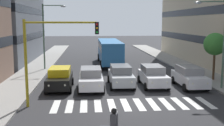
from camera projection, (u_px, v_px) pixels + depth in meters
ground_plane at (132, 104)px, 18.11m from camera, size 180.00×180.00×0.00m
crosswalk_markings at (132, 104)px, 18.11m from camera, size 10.35×2.80×0.01m
car_0 at (189, 77)px, 22.80m from camera, size 2.02×4.44×1.72m
car_1 at (153, 76)px, 23.17m from camera, size 2.02×4.44×1.72m
car_2 at (121, 76)px, 23.22m from camera, size 2.02×4.44×1.72m
car_3 at (91, 78)px, 22.04m from camera, size 2.02×4.44×1.72m
car_4 at (60, 78)px, 22.18m from camera, size 2.02×4.44×1.72m
bus_behind_traffic at (110, 50)px, 35.06m from camera, size 2.78×10.50×3.00m
traffic_light_gantry at (47, 48)px, 17.18m from camera, size 4.63×0.36×5.50m
street_lamp_left at (219, 35)px, 21.39m from camera, size 2.57×0.28×6.86m
street_lamp_right at (47, 30)px, 30.41m from camera, size 2.57×0.28×7.11m
street_tree_1 at (215, 44)px, 24.76m from camera, size 2.01×2.01×4.23m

